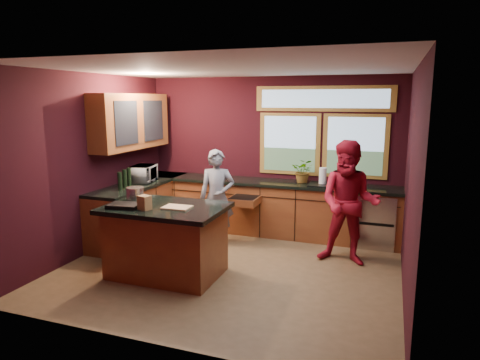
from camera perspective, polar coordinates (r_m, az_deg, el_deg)
The scene contains 14 objects.
floor at distance 6.08m, azimuth -1.31°, elevation -11.64°, with size 4.50×4.50×0.00m, color brown.
room_shell at distance 6.17m, azimuth -5.52°, elevation 5.90°, with size 4.52×4.02×2.71m.
back_counter at distance 7.41m, azimuth 4.81°, elevation -3.74°, with size 4.50×0.64×0.93m.
left_counter at distance 7.50m, azimuth -13.03°, elevation -3.79°, with size 0.64×2.30×0.93m.
island at distance 5.79m, azimuth -9.79°, elevation -7.90°, with size 1.55×1.05×0.95m.
person_grey at distance 6.84m, azimuth -3.08°, elevation -2.34°, with size 0.56×0.37×1.54m, color slate.
person_red at distance 6.18m, azimuth 14.35°, elevation -3.01°, with size 0.86×0.67×1.76m, color #A31325.
microwave at distance 7.41m, azimuth -12.77°, elevation 0.82°, with size 0.51×0.34×0.28m, color #999999.
potted_plant at distance 7.23m, azimuth 8.45°, elevation 1.20°, with size 0.36×0.31×0.40m, color #999999.
paper_towel at distance 7.13m, azimuth 10.97°, elevation 0.50°, with size 0.12×0.12×0.28m, color white.
cutting_board at distance 5.52m, azimuth -8.39°, elevation -3.63°, with size 0.35×0.25×0.02m, color tan.
stock_pot at distance 6.05m, azimuth -13.82°, elevation -1.79°, with size 0.24×0.24×0.18m, color silver.
paper_bag at distance 5.51m, azimuth -12.61°, elevation -2.96°, with size 0.15×0.12×0.18m, color brown.
black_tray at distance 5.68m, azimuth -15.15°, elevation -3.32°, with size 0.40×0.28×0.05m, color black.
Camera 1 is at (2.01, -5.25, 2.32)m, focal length 32.00 mm.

